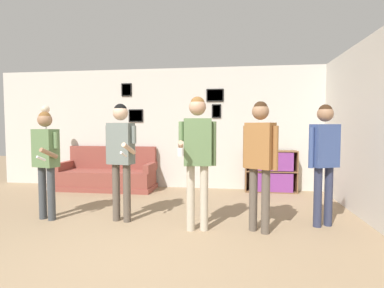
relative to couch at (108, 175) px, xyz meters
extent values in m
plane|color=#937A5B|center=(1.53, -3.56, -0.30)|extent=(20.00, 20.00, 0.00)
cube|color=beige|center=(1.53, 0.41, 1.05)|extent=(8.71, 0.06, 2.70)
cube|color=black|center=(2.35, 0.37, 1.78)|extent=(0.38, 0.02, 0.28)
cube|color=gray|center=(2.35, 0.36, 1.78)|extent=(0.34, 0.01, 0.23)
cube|color=black|center=(0.53, 0.37, 1.34)|extent=(0.34, 0.02, 0.29)
cube|color=gray|center=(0.53, 0.36, 1.34)|extent=(0.29, 0.01, 0.25)
cube|color=black|center=(0.31, 0.37, 1.94)|extent=(0.24, 0.02, 0.29)
cube|color=#B2B2BC|center=(0.31, 0.36, 1.94)|extent=(0.20, 0.01, 0.25)
cube|color=black|center=(2.38, 0.37, 1.43)|extent=(0.20, 0.02, 0.30)
cube|color=beige|center=(2.38, 0.36, 1.43)|extent=(0.16, 0.01, 0.26)
cube|color=beige|center=(4.71, -1.59, 1.05)|extent=(0.06, 6.35, 2.70)
cube|color=brown|center=(0.00, -0.06, -0.25)|extent=(2.10, 0.80, 0.10)
cube|color=brown|center=(0.00, -0.06, -0.04)|extent=(2.04, 0.74, 0.32)
cube|color=brown|center=(0.00, 0.27, 0.38)|extent=(2.04, 0.14, 0.52)
cube|color=brown|center=(-0.99, -0.06, 0.21)|extent=(0.12, 0.74, 0.18)
cube|color=brown|center=(0.99, -0.06, 0.21)|extent=(0.12, 0.74, 0.18)
cube|color=brown|center=(3.03, 0.19, 0.14)|extent=(0.02, 0.30, 0.89)
cube|color=brown|center=(4.08, 0.19, 0.14)|extent=(0.02, 0.30, 0.89)
cube|color=brown|center=(3.55, 0.34, 0.14)|extent=(1.08, 0.01, 0.89)
cube|color=brown|center=(3.55, 0.19, -0.29)|extent=(1.03, 0.30, 0.02)
cube|color=brown|center=(3.55, 0.19, 0.57)|extent=(1.03, 0.30, 0.02)
cube|color=brown|center=(3.55, 0.19, 0.14)|extent=(1.03, 0.30, 0.02)
cube|color=#7F3889|center=(3.55, 0.18, -0.08)|extent=(0.88, 0.26, 0.39)
cube|color=#7F3889|center=(3.55, 0.18, 0.36)|extent=(0.88, 0.26, 0.39)
cylinder|color=#ADA89E|center=(-1.28, -0.29, -0.29)|extent=(0.28, 0.28, 0.03)
cylinder|color=#ADA89E|center=(-1.28, -0.29, 0.56)|extent=(0.03, 0.03, 1.66)
sphere|color=beige|center=(-1.28, -0.29, 1.46)|extent=(0.18, 0.18, 0.18)
cylinder|color=#3D4247|center=(-0.09, -2.19, 0.10)|extent=(0.11, 0.11, 0.79)
cylinder|color=#3D4247|center=(0.09, -2.24, 0.10)|extent=(0.11, 0.11, 0.79)
cube|color=#5B7A4C|center=(0.00, -2.21, 0.77)|extent=(0.40, 0.29, 0.56)
sphere|color=#997051|center=(0.00, -2.21, 1.19)|extent=(0.21, 0.21, 0.21)
sphere|color=brown|center=(0.00, -2.21, 1.23)|extent=(0.17, 0.17, 0.17)
cylinder|color=#5B7A4C|center=(0.21, -2.27, 0.90)|extent=(0.07, 0.07, 0.24)
cylinder|color=#997051|center=(0.17, -2.40, 0.72)|extent=(0.14, 0.30, 0.18)
cylinder|color=white|center=(0.14, -2.52, 0.65)|extent=(0.07, 0.15, 0.09)
cylinder|color=#5B7A4C|center=(-0.21, -2.16, 0.75)|extent=(0.07, 0.07, 0.53)
cylinder|color=brown|center=(1.05, -2.12, 0.12)|extent=(0.11, 0.11, 0.85)
cylinder|color=brown|center=(1.23, -2.15, 0.12)|extent=(0.11, 0.11, 0.85)
cube|color=slate|center=(1.14, -2.14, 0.85)|extent=(0.39, 0.26, 0.60)
sphere|color=#D1A889|center=(1.14, -2.14, 1.29)|extent=(0.22, 0.22, 0.22)
sphere|color=black|center=(1.14, -2.14, 1.33)|extent=(0.19, 0.19, 0.19)
cylinder|color=slate|center=(1.35, -2.18, 0.98)|extent=(0.07, 0.07, 0.25)
cylinder|color=#D1A889|center=(1.32, -2.31, 0.79)|extent=(0.12, 0.31, 0.19)
cylinder|color=white|center=(1.30, -2.45, 0.72)|extent=(0.06, 0.15, 0.09)
cylinder|color=slate|center=(0.93, -2.10, 0.82)|extent=(0.07, 0.07, 0.56)
cylinder|color=#B7AD99|center=(2.20, -2.38, 0.14)|extent=(0.11, 0.11, 0.88)
cylinder|color=#B7AD99|center=(2.38, -2.36, 0.14)|extent=(0.11, 0.11, 0.88)
cube|color=#5B7A4C|center=(2.29, -2.37, 0.89)|extent=(0.39, 0.25, 0.62)
sphere|color=tan|center=(2.29, -2.37, 1.35)|extent=(0.23, 0.23, 0.23)
sphere|color=brown|center=(2.29, -2.37, 1.39)|extent=(0.19, 0.19, 0.19)
cylinder|color=#5B7A4C|center=(2.50, -2.34, 0.87)|extent=(0.07, 0.07, 0.59)
cylinder|color=#5B7A4C|center=(2.08, -2.40, 1.03)|extent=(0.07, 0.07, 0.26)
cylinder|color=tan|center=(2.10, -2.55, 0.83)|extent=(0.11, 0.32, 0.19)
cylinder|color=white|center=(2.12, -2.69, 0.78)|extent=(0.08, 0.08, 0.10)
cylinder|color=brown|center=(3.03, -2.27, 0.12)|extent=(0.11, 0.11, 0.85)
cylinder|color=brown|center=(3.18, -2.37, 0.12)|extent=(0.11, 0.11, 0.85)
cube|color=#936033|center=(3.11, -2.32, 0.84)|extent=(0.41, 0.36, 0.60)
sphere|color=#997051|center=(3.11, -2.32, 1.29)|extent=(0.22, 0.22, 0.22)
sphere|color=#382314|center=(3.11, -2.32, 1.33)|extent=(0.19, 0.19, 0.19)
cylinder|color=#936033|center=(3.29, -2.44, 0.82)|extent=(0.07, 0.07, 0.56)
cylinder|color=#936033|center=(2.93, -2.20, 0.82)|extent=(0.07, 0.07, 0.56)
cylinder|color=#2D334C|center=(3.93, -2.00, 0.12)|extent=(0.11, 0.11, 0.83)
cylinder|color=#2D334C|center=(4.09, -1.93, 0.12)|extent=(0.11, 0.11, 0.83)
cube|color=#384C84|center=(4.01, -1.96, 0.83)|extent=(0.41, 0.33, 0.59)
sphere|color=#997051|center=(4.01, -1.96, 1.27)|extent=(0.22, 0.22, 0.22)
sphere|color=#382314|center=(4.01, -1.96, 1.31)|extent=(0.18, 0.18, 0.18)
cylinder|color=#384C84|center=(4.20, -1.87, 0.81)|extent=(0.07, 0.07, 0.56)
cylinder|color=#384C84|center=(3.81, -2.05, 0.81)|extent=(0.07, 0.07, 0.56)
camera|label=1|loc=(2.76, -6.29, 1.10)|focal=28.00mm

